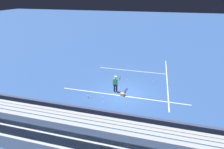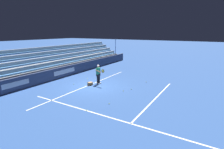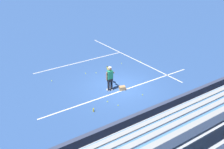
{
  "view_description": "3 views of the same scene",
  "coord_description": "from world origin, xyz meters",
  "px_view_note": "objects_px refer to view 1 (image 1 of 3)",
  "views": [
    {
      "loc": [
        2.46,
        -14.18,
        8.72
      ],
      "look_at": [
        -1.39,
        0.96,
        1.38
      ],
      "focal_mm": 28.0,
      "sensor_mm": 36.0,
      "label": 1
    },
    {
      "loc": [
        11.53,
        8.88,
        4.61
      ],
      "look_at": [
        -0.51,
        1.56,
        1.12
      ],
      "focal_mm": 28.0,
      "sensor_mm": 36.0,
      "label": 2
    },
    {
      "loc": [
        -9.45,
        -12.77,
        8.44
      ],
      "look_at": [
        -0.27,
        0.48,
        0.85
      ],
      "focal_mm": 42.0,
      "sensor_mm": 36.0,
      "label": 3
    }
  ],
  "objects_px": {
    "water_bottle": "(88,97)",
    "tennis_ball_on_baseline": "(128,80)",
    "ball_box_cardboard": "(122,94)",
    "tennis_ball_near_player": "(103,102)",
    "tennis_ball_far_left": "(102,97)",
    "tennis_player": "(116,84)",
    "tennis_ball_by_box": "(122,78)",
    "tennis_ball_midcourt": "(100,74)",
    "tennis_ball_far_right": "(168,85)",
    "tennis_ball_stray_back": "(153,81)",
    "tennis_ball_toward_net": "(126,104)"
  },
  "relations": [
    {
      "from": "water_bottle",
      "to": "tennis_ball_stray_back",
      "type": "bearing_deg",
      "value": 40.65
    },
    {
      "from": "tennis_ball_toward_net",
      "to": "tennis_ball_far_left",
      "type": "bearing_deg",
      "value": 165.7
    },
    {
      "from": "tennis_ball_by_box",
      "to": "water_bottle",
      "type": "xyz_separation_m",
      "value": [
        -2.19,
        -4.8,
        0.08
      ]
    },
    {
      "from": "tennis_ball_midcourt",
      "to": "tennis_ball_on_baseline",
      "type": "bearing_deg",
      "value": -11.1
    },
    {
      "from": "ball_box_cardboard",
      "to": "water_bottle",
      "type": "height_order",
      "value": "ball_box_cardboard"
    },
    {
      "from": "tennis_player",
      "to": "tennis_ball_by_box",
      "type": "distance_m",
      "value": 3.35
    },
    {
      "from": "tennis_ball_near_player",
      "to": "tennis_player",
      "type": "bearing_deg",
      "value": 70.01
    },
    {
      "from": "tennis_ball_stray_back",
      "to": "tennis_ball_midcourt",
      "type": "bearing_deg",
      "value": 177.36
    },
    {
      "from": "ball_box_cardboard",
      "to": "tennis_ball_on_baseline",
      "type": "xyz_separation_m",
      "value": [
        -0.06,
        3.27,
        -0.1
      ]
    },
    {
      "from": "tennis_ball_far_right",
      "to": "tennis_ball_near_player",
      "type": "xyz_separation_m",
      "value": [
        -5.59,
        -4.51,
        0.0
      ]
    },
    {
      "from": "ball_box_cardboard",
      "to": "tennis_ball_midcourt",
      "type": "height_order",
      "value": "ball_box_cardboard"
    },
    {
      "from": "water_bottle",
      "to": "tennis_ball_on_baseline",
      "type": "bearing_deg",
      "value": 56.78
    },
    {
      "from": "tennis_ball_by_box",
      "to": "tennis_ball_far_right",
      "type": "bearing_deg",
      "value": -6.87
    },
    {
      "from": "tennis_ball_on_baseline",
      "to": "tennis_ball_by_box",
      "type": "height_order",
      "value": "same"
    },
    {
      "from": "tennis_ball_stray_back",
      "to": "tennis_ball_far_right",
      "type": "bearing_deg",
      "value": -21.86
    },
    {
      "from": "tennis_ball_toward_net",
      "to": "tennis_ball_near_player",
      "type": "relative_size",
      "value": 1.0
    },
    {
      "from": "tennis_ball_on_baseline",
      "to": "tennis_ball_stray_back",
      "type": "bearing_deg",
      "value": 7.91
    },
    {
      "from": "tennis_ball_midcourt",
      "to": "water_bottle",
      "type": "height_order",
      "value": "water_bottle"
    },
    {
      "from": "tennis_ball_toward_net",
      "to": "tennis_ball_near_player",
      "type": "xyz_separation_m",
      "value": [
        -2.05,
        -0.13,
        0.0
      ]
    },
    {
      "from": "tennis_ball_toward_net",
      "to": "tennis_ball_on_baseline",
      "type": "bearing_deg",
      "value": 98.53
    },
    {
      "from": "tennis_ball_far_left",
      "to": "tennis_ball_near_player",
      "type": "height_order",
      "value": "same"
    },
    {
      "from": "tennis_ball_by_box",
      "to": "tennis_ball_on_baseline",
      "type": "bearing_deg",
      "value": -26.64
    },
    {
      "from": "tennis_ball_toward_net",
      "to": "water_bottle",
      "type": "relative_size",
      "value": 0.3
    },
    {
      "from": "tennis_ball_by_box",
      "to": "tennis_ball_stray_back",
      "type": "bearing_deg",
      "value": 0.27
    },
    {
      "from": "tennis_ball_on_baseline",
      "to": "tennis_ball_by_box",
      "type": "xyz_separation_m",
      "value": [
        -0.72,
        0.36,
        0.0
      ]
    },
    {
      "from": "tennis_ball_toward_net",
      "to": "water_bottle",
      "type": "height_order",
      "value": "water_bottle"
    },
    {
      "from": "tennis_ball_far_right",
      "to": "tennis_ball_by_box",
      "type": "relative_size",
      "value": 1.0
    },
    {
      "from": "tennis_player",
      "to": "tennis_ball_midcourt",
      "type": "bearing_deg",
      "value": 126.98
    },
    {
      "from": "tennis_ball_by_box",
      "to": "tennis_ball_midcourt",
      "type": "bearing_deg",
      "value": 173.58
    },
    {
      "from": "tennis_ball_on_baseline",
      "to": "tennis_ball_far_right",
      "type": "bearing_deg",
      "value": -3.2
    },
    {
      "from": "tennis_ball_stray_back",
      "to": "tennis_ball_by_box",
      "type": "height_order",
      "value": "same"
    },
    {
      "from": "tennis_ball_far_left",
      "to": "tennis_ball_midcourt",
      "type": "relative_size",
      "value": 1.0
    },
    {
      "from": "tennis_ball_on_baseline",
      "to": "tennis_ball_stray_back",
      "type": "height_order",
      "value": "same"
    },
    {
      "from": "tennis_ball_stray_back",
      "to": "tennis_ball_near_player",
      "type": "bearing_deg",
      "value": -128.42
    },
    {
      "from": "tennis_ball_midcourt",
      "to": "tennis_ball_near_player",
      "type": "height_order",
      "value": "same"
    },
    {
      "from": "ball_box_cardboard",
      "to": "tennis_ball_toward_net",
      "type": "relative_size",
      "value": 6.06
    },
    {
      "from": "tennis_ball_midcourt",
      "to": "tennis_ball_far_right",
      "type": "relative_size",
      "value": 1.0
    },
    {
      "from": "tennis_player",
      "to": "tennis_ball_stray_back",
      "type": "xyz_separation_m",
      "value": [
        3.38,
        3.25,
        -0.86
      ]
    },
    {
      "from": "ball_box_cardboard",
      "to": "tennis_ball_midcourt",
      "type": "distance_m",
      "value": 5.19
    },
    {
      "from": "tennis_ball_far_left",
      "to": "tennis_ball_by_box",
      "type": "bearing_deg",
      "value": 77.96
    },
    {
      "from": "tennis_ball_midcourt",
      "to": "tennis_ball_near_player",
      "type": "xyz_separation_m",
      "value": [
        1.97,
        -5.4,
        0.0
      ]
    },
    {
      "from": "ball_box_cardboard",
      "to": "tennis_ball_far_right",
      "type": "distance_m",
      "value": 5.16
    },
    {
      "from": "tennis_ball_stray_back",
      "to": "tennis_ball_by_box",
      "type": "xyz_separation_m",
      "value": [
        -3.42,
        -0.02,
        0.0
      ]
    },
    {
      "from": "ball_box_cardboard",
      "to": "tennis_ball_near_player",
      "type": "height_order",
      "value": "ball_box_cardboard"
    },
    {
      "from": "water_bottle",
      "to": "tennis_player",
      "type": "bearing_deg",
      "value": 35.14
    },
    {
      "from": "tennis_ball_on_baseline",
      "to": "tennis_ball_far_left",
      "type": "distance_m",
      "value": 4.34
    },
    {
      "from": "tennis_ball_far_left",
      "to": "water_bottle",
      "type": "xyz_separation_m",
      "value": [
        -1.26,
        -0.43,
        0.08
      ]
    },
    {
      "from": "tennis_ball_on_baseline",
      "to": "water_bottle",
      "type": "distance_m",
      "value": 5.31
    },
    {
      "from": "ball_box_cardboard",
      "to": "tennis_ball_near_player",
      "type": "distance_m",
      "value": 2.05
    },
    {
      "from": "tennis_ball_far_left",
      "to": "tennis_ball_far_right",
      "type": "relative_size",
      "value": 1.0
    }
  ]
}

